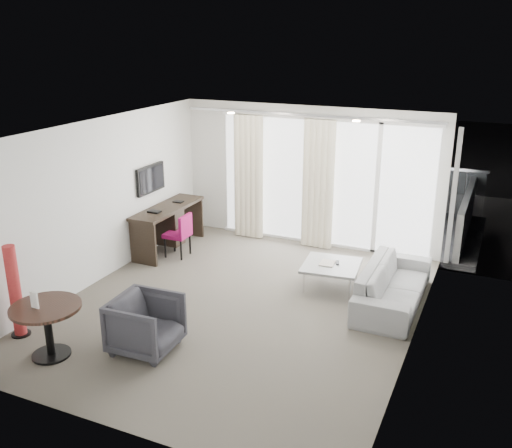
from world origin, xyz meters
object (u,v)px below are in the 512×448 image
at_px(coffee_table, 331,275).
at_px(desk_chair, 177,235).
at_px(tub_armchair, 146,324).
at_px(rattan_chair_a, 372,207).
at_px(red_lamp, 15,291).
at_px(desk, 169,228).
at_px(rattan_chair_b, 419,210).
at_px(sofa, 393,285).
at_px(round_table, 49,331).

bearing_deg(coffee_table, desk_chair, 177.15).
bearing_deg(tub_armchair, rattan_chair_a, -16.85).
distance_m(red_lamp, tub_armchair, 1.83).
distance_m(desk_chair, rattan_chair_a, 4.10).
xyz_separation_m(desk_chair, tub_armchair, (1.33, -2.92, -0.03)).
xyz_separation_m(desk, tub_armchair, (1.66, -3.15, -0.05)).
height_order(rattan_chair_a, rattan_chair_b, rattan_chair_a).
relative_size(tub_armchair, sofa, 0.38).
bearing_deg(tub_armchair, desk_chair, 21.91).
relative_size(desk_chair, rattan_chair_b, 0.99).
distance_m(desk_chair, rattan_chair_b, 4.99).
bearing_deg(rattan_chair_a, round_table, -115.63).
distance_m(tub_armchair, rattan_chair_a, 6.07).
xyz_separation_m(round_table, red_lamp, (-0.75, 0.23, 0.29)).
bearing_deg(tub_armchair, desk, 25.13).
bearing_deg(round_table, rattan_chair_b, 63.50).
bearing_deg(round_table, desk_chair, 95.02).
distance_m(desk, rattan_chair_a, 4.17).
bearing_deg(rattan_chair_b, desk, -132.17).
distance_m(red_lamp, rattan_chair_b, 7.82).
xyz_separation_m(desk, desk_chair, (0.32, -0.23, -0.01)).
relative_size(desk, tub_armchair, 2.19).
height_order(desk_chair, rattan_chair_b, rattan_chair_b).
bearing_deg(rattan_chair_b, red_lamp, -111.70).
relative_size(tub_armchair, rattan_chair_a, 0.90).
xyz_separation_m(desk, coffee_table, (3.24, -0.37, -0.22)).
height_order(desk, sofa, desk).
relative_size(desk, round_table, 2.03).
bearing_deg(sofa, red_lamp, 124.24).
xyz_separation_m(desk, rattan_chair_a, (3.15, 2.74, 0.03)).
xyz_separation_m(desk, sofa, (4.25, -0.56, -0.11)).
relative_size(round_table, rattan_chair_b, 1.07).
bearing_deg(coffee_table, rattan_chair_a, 91.69).
distance_m(desk_chair, tub_armchair, 3.21).
bearing_deg(desk_chair, coffee_table, -4.34).
relative_size(red_lamp, rattan_chair_b, 1.59).
bearing_deg(rattan_chair_b, tub_armchair, -100.52).
relative_size(round_table, tub_armchair, 1.08).
bearing_deg(desk, desk_chair, -35.09).
height_order(red_lamp, rattan_chair_a, red_lamp).
height_order(desk_chair, coffee_table, desk_chair).
xyz_separation_m(sofa, rattan_chair_a, (-1.10, 3.29, 0.14)).
height_order(round_table, coffee_table, round_table).
distance_m(desk_chair, red_lamp, 3.34).
distance_m(coffee_table, rattan_chair_b, 3.56).
bearing_deg(red_lamp, coffee_table, 43.24).
bearing_deg(desk_chair, round_table, -86.47).
bearing_deg(red_lamp, desk_chair, 82.48).
bearing_deg(rattan_chair_b, sofa, -76.35).
height_order(desk, coffee_table, desk).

